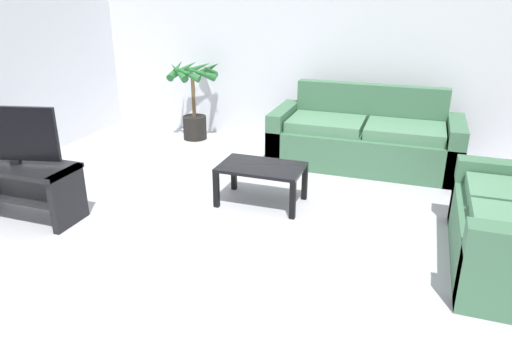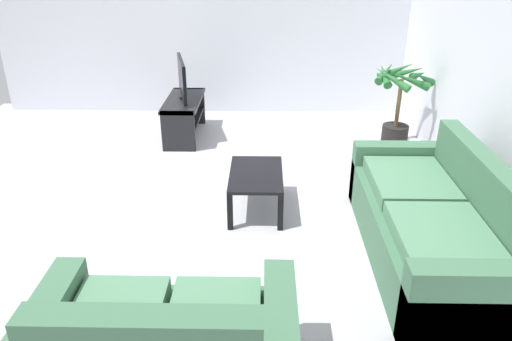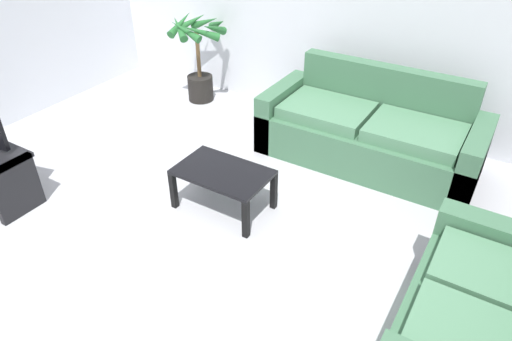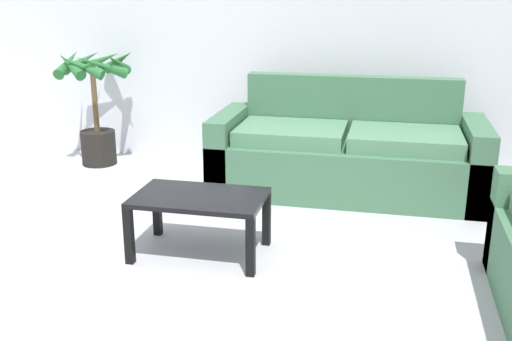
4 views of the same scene
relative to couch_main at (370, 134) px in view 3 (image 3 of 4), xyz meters
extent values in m
plane|color=#B2B2B7|center=(-0.87, -2.28, -0.30)|extent=(6.60, 6.60, 0.00)
cube|color=#3F6B4C|center=(0.00, -0.03, -0.09)|extent=(2.14, 0.90, 0.42)
cube|color=#3F6B4C|center=(0.00, 0.34, 0.36)|extent=(1.78, 0.16, 0.48)
cube|color=#3F6B4C|center=(-0.98, -0.03, 0.01)|extent=(0.18, 0.90, 0.62)
cube|color=#3F6B4C|center=(0.98, -0.03, 0.01)|extent=(0.18, 0.90, 0.62)
cube|color=#4F7F5D|center=(-0.45, -0.08, 0.18)|extent=(0.85, 0.66, 0.12)
cube|color=#4F7F5D|center=(0.45, -0.08, 0.18)|extent=(0.85, 0.66, 0.12)
cube|color=#3F6B4C|center=(1.38, -1.90, -0.09)|extent=(0.90, 1.46, 0.42)
cube|color=#3F6B4C|center=(1.38, -1.26, 0.01)|extent=(0.90, 0.18, 0.62)
cube|color=#4F7F5D|center=(1.33, -2.17, 0.18)|extent=(0.66, 0.51, 0.12)
cube|color=#4F7F5D|center=(1.33, -1.62, 0.18)|extent=(0.66, 0.51, 0.12)
cube|color=black|center=(-2.25, -2.42, -0.05)|extent=(0.06, 0.41, 0.51)
cube|color=black|center=(-0.79, -1.43, 0.07)|extent=(0.80, 0.50, 0.03)
cube|color=black|center=(-1.17, -1.66, -0.12)|extent=(0.05, 0.05, 0.36)
cube|color=black|center=(-0.42, -1.66, -0.12)|extent=(0.05, 0.05, 0.36)
cube|color=black|center=(-1.17, -1.20, -0.12)|extent=(0.05, 0.05, 0.36)
cube|color=black|center=(-0.42, -1.20, -0.12)|extent=(0.05, 0.05, 0.36)
cylinder|color=black|center=(-2.34, 0.27, -0.14)|extent=(0.32, 0.32, 0.32)
cylinder|color=brown|center=(-2.34, 0.27, 0.31)|extent=(0.05, 0.05, 0.58)
cone|color=#26662E|center=(-2.11, 0.29, 0.65)|extent=(0.15, 0.49, 0.27)
cone|color=#26662E|center=(-2.18, 0.48, 0.65)|extent=(0.49, 0.41, 0.29)
cone|color=#26662E|center=(-2.36, 0.46, 0.65)|extent=(0.40, 0.12, 0.23)
cone|color=#26662E|center=(-2.51, 0.37, 0.65)|extent=(0.31, 0.39, 0.23)
cone|color=#26662E|center=(-2.57, 0.25, 0.65)|extent=(0.14, 0.47, 0.26)
cone|color=#26662E|center=(-2.46, 0.10, 0.65)|extent=(0.40, 0.33, 0.24)
cone|color=#26662E|center=(-2.34, 0.06, 0.65)|extent=(0.43, 0.11, 0.24)
cone|color=#26662E|center=(-2.17, 0.11, 0.65)|extent=(0.39, 0.42, 0.26)
camera|label=1|loc=(0.55, -5.43, 1.68)|focal=33.18mm
camera|label=2|loc=(3.41, -1.35, 2.07)|focal=34.45mm
camera|label=3|loc=(1.15, -4.04, 2.25)|focal=32.21mm
camera|label=4|loc=(0.30, -4.73, 1.32)|focal=41.92mm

